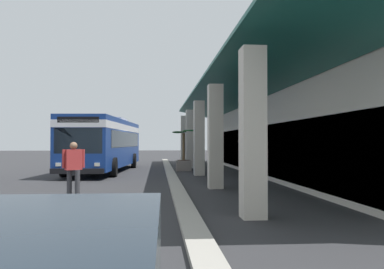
# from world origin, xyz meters

# --- Properties ---
(ground) EXTENTS (120.00, 120.00, 0.00)m
(ground) POSITION_xyz_m (0.00, 8.00, 0.00)
(ground) COLOR #2D2D30
(curb_strip) EXTENTS (33.81, 0.50, 0.12)m
(curb_strip) POSITION_xyz_m (2.51, 3.73, 0.06)
(curb_strip) COLOR #9E998E
(curb_strip) RESTS_ON ground
(plaza_building) EXTENTS (28.48, 13.89, 7.88)m
(plaza_building) POSITION_xyz_m (2.51, 13.36, 3.94)
(plaza_building) COLOR beige
(plaza_building) RESTS_ON ground
(transit_bus) EXTENTS (11.39, 3.53, 3.34)m
(transit_bus) POSITION_xyz_m (-0.74, -0.16, 1.85)
(transit_bus) COLOR navy
(transit_bus) RESTS_ON ground
(pedestrian) EXTENTS (0.46, 0.67, 1.78)m
(pedestrian) POSITION_xyz_m (10.02, 0.31, 1.01)
(pedestrian) COLOR #38383D
(pedestrian) RESTS_ON ground
(potted_palm) EXTENTS (1.83, 1.82, 2.59)m
(potted_palm) POSITION_xyz_m (-0.82, 4.64, 0.59)
(potted_palm) COLOR gray
(potted_palm) RESTS_ON ground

